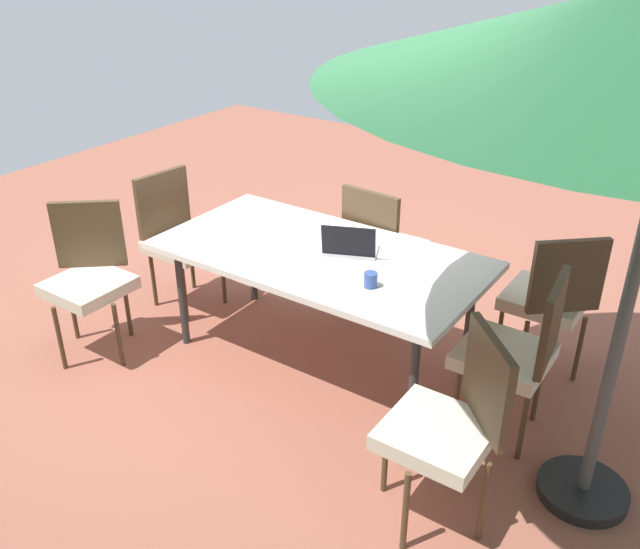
{
  "coord_description": "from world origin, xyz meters",
  "views": [
    {
      "loc": [
        -2.09,
        3.05,
        2.53
      ],
      "look_at": [
        0.0,
        0.0,
        0.61
      ],
      "focal_mm": 38.06,
      "sensor_mm": 36.0,
      "label": 1
    }
  ],
  "objects_px": {
    "laptop": "(350,247)",
    "cup": "(371,280)",
    "chair_south": "(381,244)",
    "dining_table": "(320,260)",
    "chair_east": "(179,234)",
    "chair_northeast": "(89,273)",
    "chair_northwest": "(451,421)",
    "chair_southwest": "(551,295)",
    "chair_west": "(517,349)"
  },
  "relations": [
    {
      "from": "chair_southwest",
      "to": "chair_northwest",
      "type": "bearing_deg",
      "value": 47.95
    },
    {
      "from": "chair_northwest",
      "to": "chair_southwest",
      "type": "xyz_separation_m",
      "value": [
        -0.0,
        -1.41,
        0.0
      ]
    },
    {
      "from": "chair_northwest",
      "to": "chair_east",
      "type": "bearing_deg",
      "value": -151.38
    },
    {
      "from": "laptop",
      "to": "cup",
      "type": "height_order",
      "value": "laptop"
    },
    {
      "from": "dining_table",
      "to": "chair_northeast",
      "type": "bearing_deg",
      "value": 29.12
    },
    {
      "from": "dining_table",
      "to": "laptop",
      "type": "relative_size",
      "value": 5.12
    },
    {
      "from": "chair_south",
      "to": "chair_east",
      "type": "bearing_deg",
      "value": 31.57
    },
    {
      "from": "chair_southwest",
      "to": "chair_northeast",
      "type": "bearing_deg",
      "value": -13.25
    },
    {
      "from": "chair_southwest",
      "to": "laptop",
      "type": "xyz_separation_m",
      "value": [
        1.07,
        0.58,
        0.26
      ]
    },
    {
      "from": "chair_southwest",
      "to": "laptop",
      "type": "relative_size",
      "value": 2.51
    },
    {
      "from": "chair_south",
      "to": "dining_table",
      "type": "bearing_deg",
      "value": 91.95
    },
    {
      "from": "chair_northwest",
      "to": "chair_southwest",
      "type": "height_order",
      "value": "same"
    },
    {
      "from": "chair_northeast",
      "to": "chair_northwest",
      "type": "relative_size",
      "value": 1.0
    },
    {
      "from": "chair_northwest",
      "to": "chair_south",
      "type": "xyz_separation_m",
      "value": [
        1.2,
        -1.46,
        0.0
      ]
    },
    {
      "from": "chair_southwest",
      "to": "chair_south",
      "type": "distance_m",
      "value": 1.21
    },
    {
      "from": "dining_table",
      "to": "cup",
      "type": "xyz_separation_m",
      "value": [
        -0.48,
        0.21,
        0.09
      ]
    },
    {
      "from": "chair_northwest",
      "to": "chair_west",
      "type": "xyz_separation_m",
      "value": [
        -0.04,
        -0.73,
        0.0
      ]
    },
    {
      "from": "dining_table",
      "to": "chair_west",
      "type": "distance_m",
      "value": 1.27
    },
    {
      "from": "dining_table",
      "to": "chair_south",
      "type": "bearing_deg",
      "value": -92.03
    },
    {
      "from": "chair_west",
      "to": "chair_southwest",
      "type": "bearing_deg",
      "value": 176.43
    },
    {
      "from": "dining_table",
      "to": "laptop",
      "type": "xyz_separation_m",
      "value": [
        -0.16,
        -0.08,
        0.1
      ]
    },
    {
      "from": "chair_west",
      "to": "dining_table",
      "type": "bearing_deg",
      "value": -97.39
    },
    {
      "from": "chair_southwest",
      "to": "laptop",
      "type": "distance_m",
      "value": 1.24
    },
    {
      "from": "chair_south",
      "to": "cup",
      "type": "relative_size",
      "value": 11.54
    },
    {
      "from": "chair_northeast",
      "to": "chair_southwest",
      "type": "distance_m",
      "value": 2.87
    },
    {
      "from": "chair_east",
      "to": "chair_west",
      "type": "relative_size",
      "value": 1.0
    },
    {
      "from": "chair_northeast",
      "to": "cup",
      "type": "bearing_deg",
      "value": -23.73
    },
    {
      "from": "laptop",
      "to": "chair_west",
      "type": "bearing_deg",
      "value": 151.83
    },
    {
      "from": "chair_south",
      "to": "chair_southwest",
      "type": "bearing_deg",
      "value": -178.63
    },
    {
      "from": "chair_south",
      "to": "cup",
      "type": "distance_m",
      "value": 1.05
    },
    {
      "from": "chair_northeast",
      "to": "laptop",
      "type": "distance_m",
      "value": 1.68
    },
    {
      "from": "dining_table",
      "to": "chair_northeast",
      "type": "xyz_separation_m",
      "value": [
        1.29,
        0.72,
        -0.16
      ]
    },
    {
      "from": "chair_south",
      "to": "chair_west",
      "type": "relative_size",
      "value": 1.0
    },
    {
      "from": "chair_northeast",
      "to": "laptop",
      "type": "bearing_deg",
      "value": -11.18
    },
    {
      "from": "chair_south",
      "to": "laptop",
      "type": "relative_size",
      "value": 2.51
    },
    {
      "from": "dining_table",
      "to": "chair_south",
      "type": "relative_size",
      "value": 2.04
    },
    {
      "from": "chair_east",
      "to": "cup",
      "type": "height_order",
      "value": "chair_east"
    },
    {
      "from": "chair_south",
      "to": "chair_west",
      "type": "height_order",
      "value": "same"
    },
    {
      "from": "chair_southwest",
      "to": "cup",
      "type": "xyz_separation_m",
      "value": [
        0.75,
        0.86,
        0.25
      ]
    },
    {
      "from": "chair_northeast",
      "to": "chair_southwest",
      "type": "bearing_deg",
      "value": -11.33
    },
    {
      "from": "chair_southwest",
      "to": "chair_west",
      "type": "bearing_deg",
      "value": 51.03
    },
    {
      "from": "chair_west",
      "to": "laptop",
      "type": "height_order",
      "value": "chair_west"
    },
    {
      "from": "chair_northeast",
      "to": "chair_south",
      "type": "distance_m",
      "value": 1.95
    },
    {
      "from": "chair_east",
      "to": "chair_south",
      "type": "bearing_deg",
      "value": -55.86
    },
    {
      "from": "chair_west",
      "to": "cup",
      "type": "xyz_separation_m",
      "value": [
        0.79,
        0.19,
        0.25
      ]
    },
    {
      "from": "chair_northeast",
      "to": "chair_southwest",
      "type": "xyz_separation_m",
      "value": [
        -2.52,
        -1.38,
        0.0
      ]
    },
    {
      "from": "dining_table",
      "to": "laptop",
      "type": "bearing_deg",
      "value": -154.07
    },
    {
      "from": "chair_south",
      "to": "chair_northeast",
      "type": "bearing_deg",
      "value": 51.34
    },
    {
      "from": "chair_south",
      "to": "chair_west",
      "type": "bearing_deg",
      "value": 153.41
    },
    {
      "from": "dining_table",
      "to": "chair_south",
      "type": "distance_m",
      "value": 0.73
    }
  ]
}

